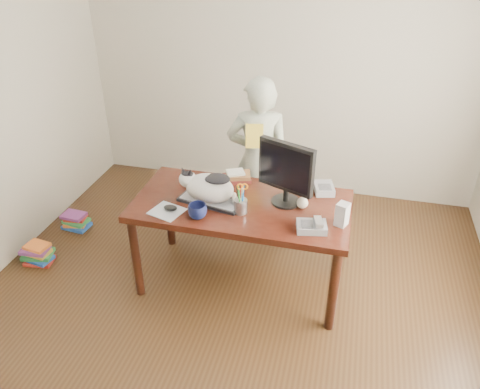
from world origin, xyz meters
name	(u,v)px	position (x,y,z in m)	size (l,w,h in m)	color
room	(216,167)	(0.00, 0.00, 1.35)	(4.50, 4.50, 4.50)	black
desk	(244,214)	(0.00, 0.68, 0.60)	(1.60, 0.80, 0.75)	black
keyboard	(210,201)	(-0.23, 0.54, 0.76)	(0.50, 0.26, 0.03)	black
cat	(208,187)	(-0.24, 0.55, 0.88)	(0.47, 0.28, 0.26)	white
monitor	(286,170)	(0.31, 0.67, 1.03)	(0.42, 0.28, 0.49)	black
pen_cup	(241,204)	(0.03, 0.47, 0.82)	(0.12, 0.12, 0.24)	gray
mousepad	(167,211)	(-0.49, 0.35, 0.75)	(0.27, 0.26, 0.01)	#AFB5BC
mouse	(170,208)	(-0.47, 0.37, 0.77)	(0.11, 0.09, 0.04)	black
coffee_mug	(197,211)	(-0.25, 0.33, 0.80)	(0.13, 0.13, 0.11)	black
phone	(312,226)	(0.55, 0.38, 0.78)	(0.22, 0.20, 0.09)	slate
speaker	(342,214)	(0.73, 0.49, 0.83)	(0.10, 0.11, 0.17)	#9F9FA2
baseball	(302,203)	(0.44, 0.64, 0.79)	(0.08, 0.08, 0.08)	#EFE5CF
book_stack	(237,176)	(-0.12, 0.92, 0.79)	(0.26, 0.23, 0.08)	#461412
calculator	(324,188)	(0.57, 0.91, 0.78)	(0.18, 0.22, 0.06)	slate
person	(258,160)	(-0.03, 1.32, 0.75)	(0.55, 0.36, 1.50)	beige
held_book	(254,136)	(-0.03, 1.15, 1.05)	(0.15, 0.11, 0.20)	gold
book_pile_a	(38,254)	(-1.75, 0.40, 0.09)	(0.27, 0.22, 0.18)	#AA2518
book_pile_b	(76,221)	(-1.72, 0.95, 0.07)	(0.26, 0.20, 0.15)	#1B4BA5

